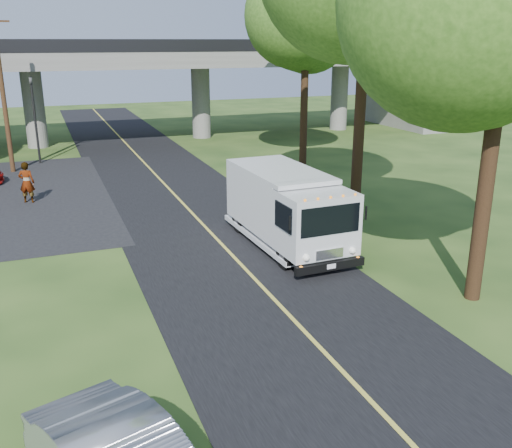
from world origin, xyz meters
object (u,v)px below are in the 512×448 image
pedestrian (27,182)px  tree_right_far (311,20)px  utility_pole (3,90)px  step_van (286,206)px  traffic_signal (34,111)px

pedestrian → tree_right_far: bearing=-149.2°
utility_pole → tree_right_far: size_ratio=0.82×
utility_pole → step_van: bearing=-60.2°
utility_pole → tree_right_far: 17.61m
tree_right_far → pedestrian: tree_right_far is taller
step_van → pedestrian: step_van is taller
utility_pole → pedestrian: utility_pole is taller
traffic_signal → step_van: (8.20, -18.92, -1.69)m
traffic_signal → tree_right_far: bearing=-22.1°
traffic_signal → step_van: 20.69m
tree_right_far → pedestrian: 17.76m
utility_pole → step_van: size_ratio=1.35×
traffic_signal → utility_pole: bearing=-126.9°
step_van → pedestrian: size_ratio=3.45×
step_van → utility_pole: bearing=117.7°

